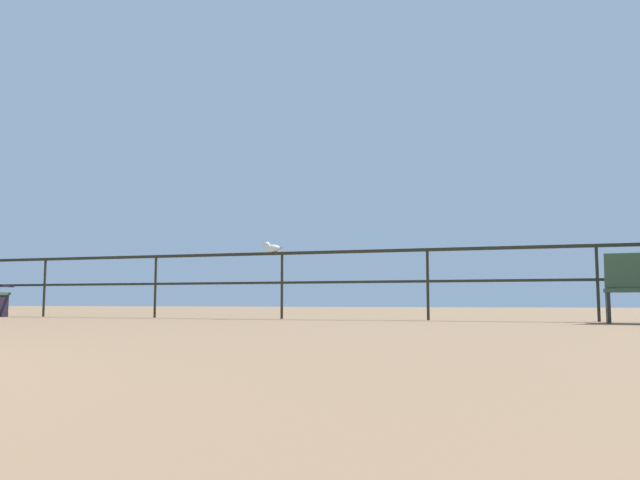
{
  "coord_description": "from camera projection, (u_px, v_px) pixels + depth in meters",
  "views": [
    {
      "loc": [
        3.8,
        -0.63,
        0.29
      ],
      "look_at": [
        0.82,
        8.59,
        1.23
      ],
      "focal_mm": 35.37,
      "sensor_mm": 36.0,
      "label": 1
    }
  ],
  "objects": [
    {
      "name": "pier_railing",
      "position": [
        282.0,
        269.0,
        10.42
      ],
      "size": [
        19.25,
        0.05,
        1.1
      ],
      "color": "black",
      "rests_on": "ground_plane"
    },
    {
      "name": "seagull_on_rail",
      "position": [
        272.0,
        248.0,
        10.5
      ],
      "size": [
        0.36,
        0.21,
        0.17
      ],
      "color": "silver",
      "rests_on": "pier_railing"
    }
  ]
}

